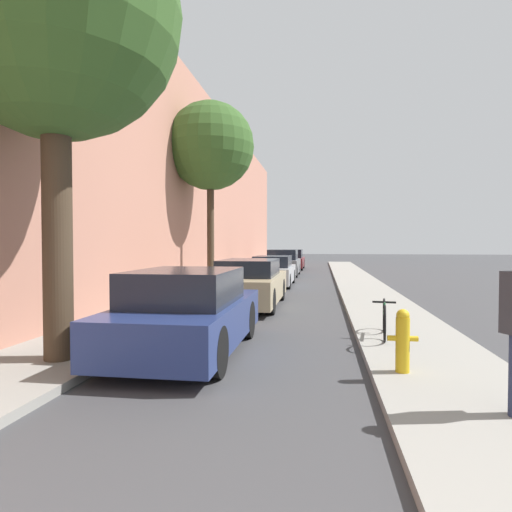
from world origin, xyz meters
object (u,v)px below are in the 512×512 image
Objects in this scene: parked_car_maroon at (292,260)px; fire_hydrant at (403,340)px; parked_car_silver at (273,271)px; street_tree_far at (210,147)px; bicycle at (384,318)px; street_tree_near at (55,14)px; parked_car_navy at (188,313)px; parked_car_champagne at (250,284)px; parked_car_grey at (283,263)px.

fire_hydrant is at bearing -82.76° from parked_car_maroon.
street_tree_far is (-2.02, -3.01, 4.79)m from parked_car_silver.
parked_car_maroon reaches higher than bicycle.
parked_car_navy is at bearing 32.70° from street_tree_near.
parked_car_navy and parked_car_maroon have the same top height.
fire_hydrant is (3.15, -24.82, -0.11)m from parked_car_maroon.
parked_car_champagne is 0.67× the size of street_tree_far.
parked_car_grey is at bearing 89.75° from parked_car_navy.
parked_car_champagne is at bearing -58.10° from street_tree_far.
street_tree_near is (-1.73, -18.69, 4.48)m from parked_car_grey.
parked_car_maroon is at bearing 105.29° from bicycle.
parked_car_grey is (-0.07, 5.84, 0.07)m from parked_car_silver.
bicycle is (3.29, -16.36, -0.24)m from parked_car_grey.
parked_car_silver is 0.64× the size of street_tree_near.
parked_car_silver is (-0.01, 6.26, -0.04)m from parked_car_champagne.
parked_car_navy is 0.59× the size of street_tree_far.
parked_car_silver is 0.64× the size of street_tree_far.
parked_car_maroon is (0.06, 6.21, -0.04)m from parked_car_grey.
street_tree_near is at bearing -97.99° from parked_car_silver.
street_tree_near is (-1.79, -24.89, 4.52)m from parked_car_maroon.
street_tree_near reaches higher than street_tree_far.
street_tree_far is (-2.02, 3.25, 4.75)m from parked_car_champagne.
bicycle is (5.02, 2.33, -4.73)m from street_tree_near.
parked_car_grey is at bearing -90.53° from parked_car_maroon.
bicycle is at bearing 24.91° from street_tree_near.
street_tree_far reaches higher than parked_car_champagne.
parked_car_maroon is 15.91m from street_tree_far.
parked_car_champagne is at bearing 115.64° from fire_hydrant.
parked_car_grey is at bearing 84.71° from street_tree_near.
street_tree_near reaches higher than parked_car_maroon.
parked_car_navy is at bearing -152.21° from bicycle.
street_tree_near reaches higher than bicycle.
parked_car_silver is 11.00m from bicycle.
street_tree_near is (-1.65, -1.06, 4.51)m from parked_car_navy.
parked_car_silver is at bearing 89.28° from parked_car_navy.
parked_car_champagne is 5.34m from bicycle.
parked_car_champagne is 5.51× the size of fire_hydrant.
parked_car_grey is at bearing 77.61° from street_tree_far.
fire_hydrant is at bearing -84.81° from bicycle.
parked_car_grey is 5.13× the size of fire_hydrant.
street_tree_far is at bearing 102.00° from parked_car_navy.
parked_car_navy is 11.79m from parked_car_silver.
parked_car_champagne is 1.03× the size of parked_car_maroon.
street_tree_far is at bearing -102.39° from parked_car_grey.
parked_car_maroon is at bearing 85.89° from street_tree_near.
parked_car_navy is at bearing -78.00° from street_tree_far.
street_tree_near is at bearing -88.77° from street_tree_far.
parked_car_navy is 5.53m from parked_car_champagne.
parked_car_champagne is 1.05× the size of parked_car_silver.
parked_car_champagne is 18.30m from parked_car_maroon.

